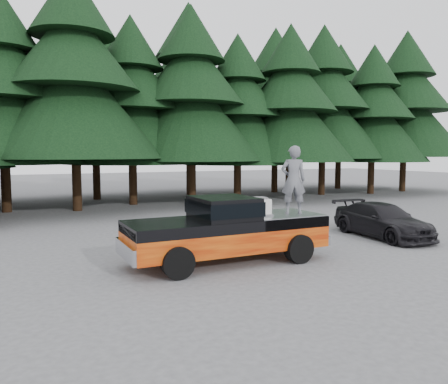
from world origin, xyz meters
name	(u,v)px	position (x,y,z in m)	size (l,w,h in m)	color
ground	(192,273)	(0.00, 0.00, 0.00)	(120.00, 120.00, 0.00)	#4E4E51
pickup_truck	(227,240)	(1.34, 0.62, 0.67)	(6.00, 2.04, 1.33)	#D26211
truck_cab	(224,207)	(1.24, 0.62, 1.62)	(1.66, 1.90, 0.59)	black
air_compressor	(257,207)	(2.30, 0.53, 1.57)	(0.69, 0.57, 0.47)	silver
man_on_bed	(293,180)	(3.45, 0.36, 2.36)	(0.75, 0.49, 2.06)	#5A5B62
parked_car	(382,220)	(8.35, 1.51, 0.64)	(1.78, 4.38, 1.27)	black
treeline	(92,78)	(0.42, 17.20, 7.72)	(60.15, 16.05, 17.50)	black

